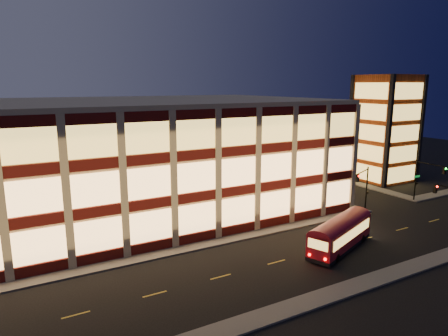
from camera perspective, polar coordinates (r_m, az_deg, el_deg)
ground at (r=41.62m, az=-2.08°, el=-11.37°), size 200.00×200.00×0.00m
sidewalk_office_south at (r=41.28m, az=-6.51°, el=-11.53°), size 54.00×2.00×0.15m
sidewalk_office_east at (r=67.13m, az=8.82°, el=-2.37°), size 2.00×30.00×0.15m
sidewalk_tower_south at (r=69.20m, az=28.47°, el=-3.27°), size 14.00×2.00×0.15m
sidewalk_tower_west at (r=74.27m, az=15.53°, el=-1.29°), size 2.00×30.00×0.15m
sidewalk_near at (r=31.83m, az=9.32°, el=-19.19°), size 100.00×2.00×0.15m
office_building at (r=53.79m, az=-13.21°, el=1.73°), size 50.45×30.45×14.50m
stair_tower at (r=73.90m, az=21.98°, el=5.23°), size 8.60×8.60×18.00m
traffic_signal_far at (r=53.81m, az=19.31°, el=-2.04°), size 3.79×1.87×6.00m
traffic_signal_right at (r=62.12m, az=26.85°, el=-0.87°), size 1.20×4.37×6.00m
trolley_bus at (r=42.32m, az=16.30°, el=-8.77°), size 10.08×5.83×3.34m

